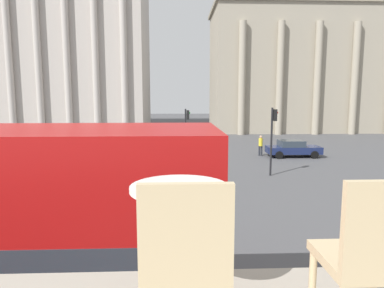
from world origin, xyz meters
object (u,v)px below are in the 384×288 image
Objects in this scene: cafe_chair_1 at (370,257)px; pedestrian_olive at (195,170)px; traffic_light_near at (136,163)px; pedestrian_yellow at (261,144)px; plaza_building_left at (68,47)px; traffic_light_far at (187,127)px; car_navy at (293,148)px; plaza_building_right at (318,71)px; traffic_light_mid at (273,132)px; pedestrian_black at (168,175)px; cafe_dining_table at (180,217)px; pedestrian_grey at (77,143)px; cafe_chair_0 at (185,262)px.

cafe_chair_1 reaches higher than pedestrian_olive.
traffic_light_near is 2.01× the size of pedestrian_yellow.
plaza_building_left is at bearing 110.05° from traffic_light_near.
traffic_light_far reaches higher than car_navy.
car_navy is at bearing -116.06° from plaza_building_right.
plaza_building_right is 33.00m from traffic_light_mid.
traffic_light_near is 17.39m from car_navy.
pedestrian_olive is at bearing 130.03° from pedestrian_black.
pedestrian_yellow is at bearing 81.65° from traffic_light_mid.
pedestrian_grey is (-8.18, 25.98, -2.95)m from cafe_dining_table.
plaza_building_right reaches higher than traffic_light_far.
traffic_light_near is at bearing -136.65° from traffic_light_mid.
pedestrian_black is (16.02, -37.59, -11.42)m from plaza_building_left.
cafe_chair_0 is 16.24m from pedestrian_olive.
plaza_building_right is at bearing 153.71° from pedestrian_black.
pedestrian_black is 0.95× the size of pedestrian_olive.
pedestrian_olive reaches higher than pedestrian_black.
cafe_dining_table is 0.18× the size of traffic_light_mid.
traffic_light_mid is 2.28× the size of pedestrian_grey.
pedestrian_grey is 14.97m from pedestrian_yellow.
cafe_chair_1 is at bearing -30.74° from cafe_dining_table.
cafe_chair_1 is 12.22m from traffic_light_near.
car_navy is (25.76, -27.30, -11.67)m from plaza_building_left.
plaza_building_left is 41.62m from traffic_light_mid.
pedestrian_black is 1.66m from pedestrian_olive.
pedestrian_yellow is (7.29, 10.97, 0.01)m from pedestrian_black.
car_navy is (10.88, 13.48, -1.49)m from traffic_light_near.
pedestrian_black is 0.99× the size of pedestrian_yellow.
pedestrian_olive is at bearing -67.16° from car_navy.
pedestrian_olive is at bearing 82.84° from cafe_chair_1.
pedestrian_yellow is at bearing 69.98° from cafe_chair_1.
traffic_light_mid is 2.50× the size of pedestrian_yellow.
car_navy is at bearing 143.59° from pedestrian_olive.
plaza_building_right is 26.28m from car_navy.
cafe_chair_1 is 0.50× the size of pedestrian_grey.
pedestrian_yellow is (6.12, 1.87, -1.59)m from traffic_light_far.
cafe_dining_table is at bearing -72.39° from plaza_building_left.
plaza_building_left is 14.25× the size of pedestrian_olive.
cafe_chair_0 is at bearing -81.95° from traffic_light_near.
plaza_building_left is (-16.55, 52.61, 8.39)m from cafe_chair_0.
plaza_building_right is (19.35, 47.82, 4.61)m from cafe_chair_1.
car_navy is (8.57, 1.19, -1.84)m from traffic_light_far.
traffic_light_near is 0.79× the size of car_navy.
cafe_dining_table is at bearing -107.41° from traffic_light_mid.
traffic_light_near is at bearing 94.89° from cafe_chair_1.
pedestrian_grey reaches higher than pedestrian_yellow.
traffic_light_far reaches higher than traffic_light_near.
traffic_light_near is at bearing -69.95° from plaza_building_left.
traffic_light_mid is at bearing 43.35° from traffic_light_near.
pedestrian_yellow is at bearing 16.99° from traffic_light_far.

